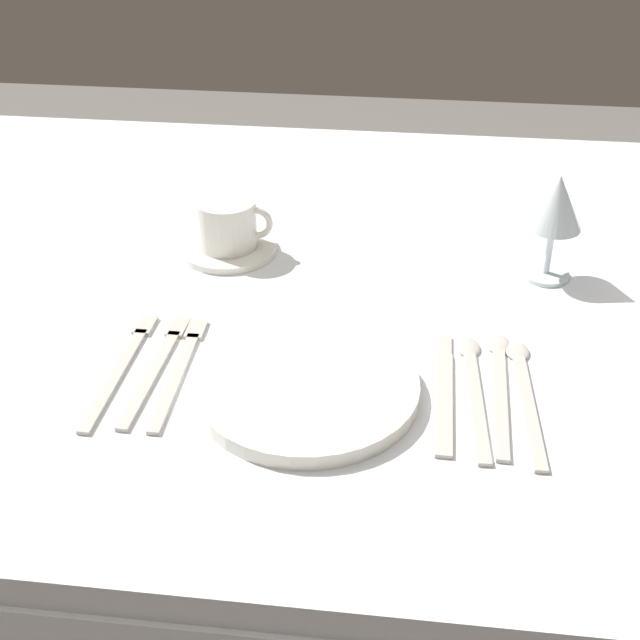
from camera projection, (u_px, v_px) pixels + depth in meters
The scene contains 13 objects.
ground_plane at pixel (338, 628), 1.56m from camera, with size 6.00×6.00×0.00m, color slate.
dining_table at pixel (343, 326), 1.21m from camera, with size 1.80×1.11×0.74m.
dinner_plate at pixel (307, 388), 0.94m from camera, with size 0.25×0.25×0.02m, color white.
fork_outer at pixel (181, 367), 0.98m from camera, with size 0.02×0.22×0.00m.
fork_inner at pixel (158, 364), 0.98m from camera, with size 0.03×0.22×0.00m.
fork_salad at pixel (123, 364), 0.98m from camera, with size 0.02×0.23×0.00m.
dinner_knife at pixel (444, 394), 0.94m from camera, with size 0.02×0.22×0.00m.
spoon_soup at pixel (473, 380), 0.96m from camera, with size 0.03×0.23×0.01m.
spoon_dessert at pixel (500, 377), 0.96m from camera, with size 0.03×0.23×0.01m.
spoon_tea at pixel (524, 385), 0.95m from camera, with size 0.03×0.23×0.01m.
saucer_left at pixel (228, 248), 1.22m from camera, with size 0.14×0.14×0.01m, color white.
coffee_cup_left at pixel (228, 223), 1.19m from camera, with size 0.11×0.08×0.07m.
wine_glass_left at pixel (556, 207), 1.10m from camera, with size 0.07×0.07×0.15m.
Camera 1 is at (0.09, -1.01, 1.32)m, focal length 48.22 mm.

